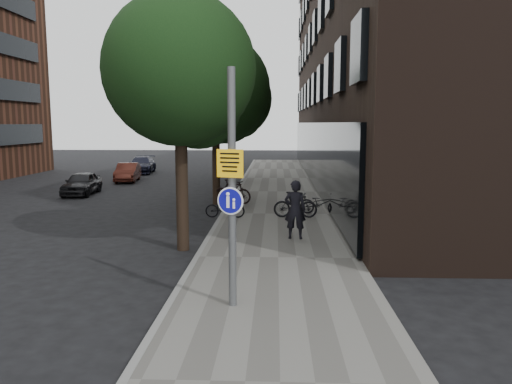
{
  "coord_description": "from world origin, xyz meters",
  "views": [
    {
      "loc": [
        0.17,
        -10.01,
        3.78
      ],
      "look_at": [
        -0.34,
        2.83,
        2.0
      ],
      "focal_mm": 35.0,
      "sensor_mm": 36.0,
      "label": 1
    }
  ],
  "objects_px": {
    "signpost": "(232,189)",
    "parked_bike_facade_near": "(321,203)",
    "pedestrian": "(295,210)",
    "parked_car_near": "(82,183)"
  },
  "relations": [
    {
      "from": "signpost",
      "to": "pedestrian",
      "type": "distance_m",
      "value": 6.29
    },
    {
      "from": "parked_bike_facade_near",
      "to": "parked_car_near",
      "type": "height_order",
      "value": "parked_car_near"
    },
    {
      "from": "parked_bike_facade_near",
      "to": "pedestrian",
      "type": "bearing_deg",
      "value": -175.76
    },
    {
      "from": "signpost",
      "to": "parked_bike_facade_near",
      "type": "distance_m",
      "value": 10.74
    },
    {
      "from": "parked_bike_facade_near",
      "to": "parked_car_near",
      "type": "xyz_separation_m",
      "value": [
        -12.16,
        6.07,
        0.02
      ]
    },
    {
      "from": "signpost",
      "to": "parked_car_near",
      "type": "bearing_deg",
      "value": 138.0
    },
    {
      "from": "signpost",
      "to": "pedestrian",
      "type": "xyz_separation_m",
      "value": [
        1.48,
        5.94,
        -1.44
      ]
    },
    {
      "from": "signpost",
      "to": "parked_bike_facade_near",
      "type": "xyz_separation_m",
      "value": [
        2.69,
        10.22,
        -1.92
      ]
    },
    {
      "from": "pedestrian",
      "to": "parked_car_near",
      "type": "xyz_separation_m",
      "value": [
        -10.95,
        10.35,
        -0.46
      ]
    },
    {
      "from": "signpost",
      "to": "parked_car_near",
      "type": "distance_m",
      "value": 18.94
    }
  ]
}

